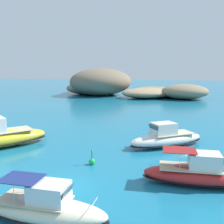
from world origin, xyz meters
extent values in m
plane|color=#197093|center=(0.00, 0.00, 0.00)|extent=(400.00, 400.00, 0.00)
ellipsoid|color=#756651|center=(-16.17, 67.03, 4.44)|extent=(27.26, 27.05, 8.88)
ellipsoid|color=#84755B|center=(-22.45, 70.70, 2.03)|extent=(19.44, 19.52, 4.06)
ellipsoid|color=#84755B|center=(-25.51, 77.09, 2.81)|extent=(12.03, 12.46, 5.62)
ellipsoid|color=#9E8966|center=(-14.23, 72.84, 3.36)|extent=(8.38, 9.24, 6.71)
ellipsoid|color=#84755B|center=(1.46, 68.86, 1.51)|extent=(22.22, 22.67, 3.01)
ellipsoid|color=#84755B|center=(10.47, 61.96, 2.15)|extent=(14.72, 13.80, 4.31)
ellipsoid|color=#9E8966|center=(-0.49, 62.54, 1.49)|extent=(20.22, 19.75, 2.98)
ellipsoid|color=#84755B|center=(6.60, 67.20, 1.36)|extent=(14.22, 14.18, 2.72)
ellipsoid|color=#756651|center=(1.35, 68.51, 1.00)|extent=(11.56, 11.93, 1.99)
cube|color=#C6B793|center=(-10.67, 8.11, 1.73)|extent=(6.10, 6.38, 0.06)
ellipsoid|color=red|center=(9.39, 2.95, 0.68)|extent=(8.11, 2.73, 1.36)
ellipsoid|color=black|center=(9.39, 2.95, 0.37)|extent=(8.27, 2.79, 0.16)
cube|color=#C6B793|center=(8.79, 2.93, 1.26)|extent=(4.49, 2.22, 0.06)
cube|color=silver|center=(9.79, 2.97, 1.85)|extent=(2.31, 1.77, 1.12)
cube|color=#2D4756|center=(10.93, 3.02, 1.96)|extent=(0.32, 1.57, 0.60)
cube|color=maroon|center=(7.99, 2.90, 2.54)|extent=(2.48, 1.97, 0.04)
cylinder|color=silver|center=(7.95, 3.74, 1.90)|extent=(0.03, 0.03, 1.28)
cylinder|color=silver|center=(8.02, 2.05, 1.90)|extent=(0.03, 0.03, 1.28)
ellipsoid|color=white|center=(6.83, 12.38, 0.76)|extent=(8.77, 7.34, 1.51)
ellipsoid|color=black|center=(6.83, 12.38, 0.42)|extent=(8.95, 7.49, 0.18)
cube|color=#C6B793|center=(7.37, 12.77, 1.40)|extent=(5.29, 4.69, 0.06)
cube|color=silver|center=(6.47, 12.13, 2.05)|extent=(3.11, 2.97, 1.24)
cube|color=#2D4756|center=(5.44, 11.39, 2.17)|extent=(1.24, 1.57, 0.66)
cylinder|color=silver|center=(4.02, 10.37, 1.58)|extent=(1.12, 1.54, 0.04)
ellipsoid|color=beige|center=(0.57, -3.99, 0.63)|extent=(7.48, 2.27, 1.27)
ellipsoid|color=black|center=(0.57, -3.99, 0.35)|extent=(7.63, 2.32, 0.15)
cube|color=#C6B793|center=(0.01, -3.98, 1.17)|extent=(4.12, 1.92, 0.06)
cube|color=silver|center=(0.94, -3.99, 1.73)|extent=(2.10, 1.58, 1.05)
cube|color=#2D4756|center=(2.01, -3.99, 1.83)|extent=(0.25, 1.46, 0.56)
cylinder|color=silver|center=(3.48, -4.00, 1.35)|extent=(0.04, 1.57, 0.04)
cube|color=navy|center=(-0.74, -3.98, 2.37)|extent=(2.25, 1.76, 0.04)
cylinder|color=silver|center=(-0.74, -3.20, 1.77)|extent=(0.03, 0.03, 1.19)
cylinder|color=silver|center=(-0.74, -4.76, 1.77)|extent=(0.03, 0.03, 1.19)
sphere|color=green|center=(0.52, 4.98, 0.28)|extent=(0.56, 0.56, 0.56)
cylinder|color=black|center=(0.52, 4.98, 0.78)|extent=(0.06, 0.06, 1.00)
cone|color=green|center=(0.52, 4.98, 1.38)|extent=(0.20, 0.20, 0.20)
camera|label=1|loc=(7.43, -16.30, 8.40)|focal=41.88mm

